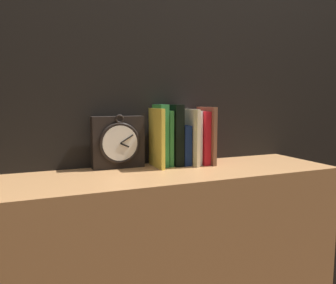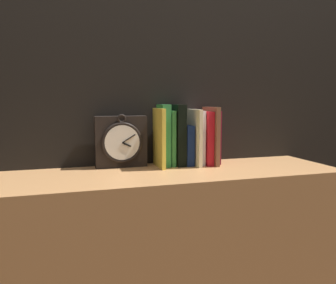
% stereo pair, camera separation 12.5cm
% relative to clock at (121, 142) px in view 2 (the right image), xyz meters
% --- Properties ---
extents(wall_back, '(6.00, 0.05, 2.60)m').
position_rel_clock_xyz_m(wall_back, '(0.16, 0.07, 0.33)').
color(wall_back, black).
rests_on(wall_back, ground_plane).
extents(bookshelf, '(1.38, 0.39, 0.86)m').
position_rel_clock_xyz_m(bookshelf, '(0.16, -0.15, -0.54)').
color(bookshelf, '#A87547').
rests_on(bookshelf, ground_plane).
extents(clock, '(0.21, 0.07, 0.22)m').
position_rel_clock_xyz_m(clock, '(0.00, 0.00, 0.00)').
color(clock, black).
rests_on(clock, bookshelf).
extents(book_slot0_yellow, '(0.02, 0.15, 0.24)m').
position_rel_clock_xyz_m(book_slot0_yellow, '(0.15, -0.04, 0.02)').
color(book_slot0_yellow, yellow).
rests_on(book_slot0_yellow, bookshelf).
extents(book_slot1_green, '(0.04, 0.11, 0.26)m').
position_rel_clock_xyz_m(book_slot1_green, '(0.18, -0.02, 0.02)').
color(book_slot1_green, '#28723C').
rests_on(book_slot1_green, bookshelf).
extents(book_slot2_green, '(0.02, 0.11, 0.23)m').
position_rel_clock_xyz_m(book_slot2_green, '(0.21, -0.02, 0.01)').
color(book_slot2_green, '#2C7336').
rests_on(book_slot2_green, bookshelf).
extents(book_slot3_black, '(0.04, 0.12, 0.26)m').
position_rel_clock_xyz_m(book_slot3_black, '(0.24, -0.03, 0.02)').
color(book_slot3_black, black).
rests_on(book_slot3_black, bookshelf).
extents(book_slot4_navy, '(0.03, 0.12, 0.17)m').
position_rel_clock_xyz_m(book_slot4_navy, '(0.28, -0.03, -0.02)').
color(book_slot4_navy, '#0F1F4D').
rests_on(book_slot4_navy, bookshelf).
extents(book_slot5_cream, '(0.01, 0.16, 0.24)m').
position_rel_clock_xyz_m(book_slot5_cream, '(0.31, -0.04, 0.01)').
color(book_slot5_cream, beige).
rests_on(book_slot5_cream, bookshelf).
extents(book_slot6_white, '(0.02, 0.13, 0.23)m').
position_rel_clock_xyz_m(book_slot6_white, '(0.33, -0.03, 0.01)').
color(book_slot6_white, white).
rests_on(book_slot6_white, bookshelf).
extents(book_slot7_red, '(0.03, 0.14, 0.23)m').
position_rel_clock_xyz_m(book_slot7_red, '(0.36, -0.04, 0.01)').
color(book_slot7_red, red).
rests_on(book_slot7_red, bookshelf).
extents(book_slot8_brown, '(0.02, 0.16, 0.25)m').
position_rel_clock_xyz_m(book_slot8_brown, '(0.38, -0.05, 0.02)').
color(book_slot8_brown, brown).
rests_on(book_slot8_brown, bookshelf).
extents(book_slot9_maroon, '(0.02, 0.12, 0.23)m').
position_rel_clock_xyz_m(book_slot9_maroon, '(0.40, -0.02, 0.01)').
color(book_slot9_maroon, maroon).
rests_on(book_slot9_maroon, bookshelf).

